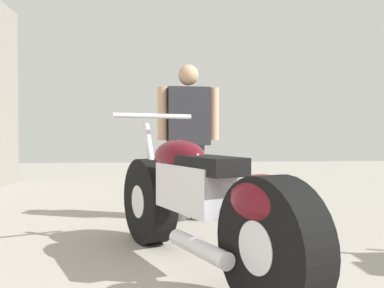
# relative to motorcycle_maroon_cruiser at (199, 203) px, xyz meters

# --- Properties ---
(ground_plane) EXTENTS (18.75, 18.75, 0.00)m
(ground_plane) POSITION_rel_motorcycle_maroon_cruiser_xyz_m (0.32, 1.04, -0.44)
(ground_plane) COLOR #9E998E
(motorcycle_maroon_cruiser) EXTENTS (1.11, 2.12, 1.04)m
(motorcycle_maroon_cruiser) POSITION_rel_motorcycle_maroon_cruiser_xyz_m (0.00, 0.00, 0.00)
(motorcycle_maroon_cruiser) COLOR black
(motorcycle_maroon_cruiser) RESTS_ON ground_plane
(mechanic_in_blue) EXTENTS (0.64, 0.26, 1.59)m
(mechanic_in_blue) POSITION_rel_motorcycle_maroon_cruiser_xyz_m (0.06, 1.63, 0.45)
(mechanic_in_blue) COLOR #4C4C4C
(mechanic_in_blue) RESTS_ON ground_plane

